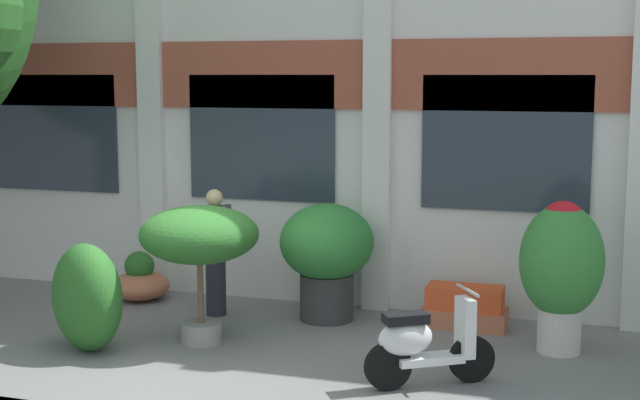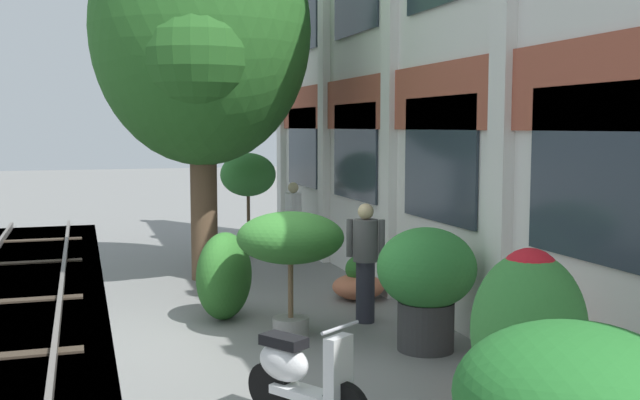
{
  "view_description": "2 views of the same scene",
  "coord_description": "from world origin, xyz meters",
  "px_view_note": "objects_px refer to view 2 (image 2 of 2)",
  "views": [
    {
      "loc": [
        4.45,
        -8.48,
        3.11
      ],
      "look_at": [
        1.43,
        0.98,
        1.7
      ],
      "focal_mm": 50.0,
      "sensor_mm": 36.0,
      "label": 1
    },
    {
      "loc": [
        9.18,
        -1.84,
        2.69
      ],
      "look_at": [
        0.08,
        1.08,
        1.75
      ],
      "focal_mm": 42.0,
      "sensor_mm": 36.0,
      "label": 2
    }
  ],
  "objects_px": {
    "potted_plant_fluted_column": "(528,333)",
    "resident_watching_tracks": "(293,218)",
    "resident_by_doorway": "(365,259)",
    "broadleaf_tree": "(201,37)",
    "potted_plant_terracotta_small": "(248,177)",
    "potted_plant_ribbed_drum": "(426,278)",
    "potted_plant_square_trough": "(519,373)",
    "potted_plant_low_pan": "(290,241)",
    "topiary_hedge": "(224,276)",
    "scooter_near_curb": "(300,375)",
    "potted_plant_wide_bowl": "(358,283)"
  },
  "relations": [
    {
      "from": "resident_by_doorway",
      "to": "potted_plant_fluted_column",
      "type": "bearing_deg",
      "value": 23.11
    },
    {
      "from": "potted_plant_wide_bowl",
      "to": "potted_plant_terracotta_small",
      "type": "bearing_deg",
      "value": -170.62
    },
    {
      "from": "broadleaf_tree",
      "to": "potted_plant_fluted_column",
      "type": "xyz_separation_m",
      "value": [
        7.95,
        1.37,
        -3.2
      ]
    },
    {
      "from": "potted_plant_square_trough",
      "to": "resident_by_doorway",
      "type": "xyz_separation_m",
      "value": [
        -3.17,
        -0.42,
        0.64
      ]
    },
    {
      "from": "potted_plant_square_trough",
      "to": "potted_plant_fluted_column",
      "type": "bearing_deg",
      "value": -30.55
    },
    {
      "from": "potted_plant_square_trough",
      "to": "topiary_hedge",
      "type": "relative_size",
      "value": 0.85
    },
    {
      "from": "broadleaf_tree",
      "to": "potted_plant_fluted_column",
      "type": "distance_m",
      "value": 8.68
    },
    {
      "from": "potted_plant_low_pan",
      "to": "resident_watching_tracks",
      "type": "xyz_separation_m",
      "value": [
        -5.53,
        1.59,
        -0.4
      ]
    },
    {
      "from": "potted_plant_terracotta_small",
      "to": "potted_plant_ribbed_drum",
      "type": "bearing_deg",
      "value": 4.5
    },
    {
      "from": "potted_plant_square_trough",
      "to": "resident_watching_tracks",
      "type": "xyz_separation_m",
      "value": [
        -8.36,
        0.02,
        0.59
      ]
    },
    {
      "from": "scooter_near_curb",
      "to": "topiary_hedge",
      "type": "height_order",
      "value": "topiary_hedge"
    },
    {
      "from": "potted_plant_ribbed_drum",
      "to": "potted_plant_square_trough",
      "type": "bearing_deg",
      "value": 6.31
    },
    {
      "from": "resident_by_doorway",
      "to": "broadleaf_tree",
      "type": "bearing_deg",
      "value": -128.95
    },
    {
      "from": "potted_plant_terracotta_small",
      "to": "potted_plant_ribbed_drum",
      "type": "relative_size",
      "value": 1.44
    },
    {
      "from": "scooter_near_curb",
      "to": "resident_watching_tracks",
      "type": "relative_size",
      "value": 0.77
    },
    {
      "from": "potted_plant_low_pan",
      "to": "potted_plant_fluted_column",
      "type": "relative_size",
      "value": 0.94
    },
    {
      "from": "potted_plant_low_pan",
      "to": "potted_plant_wide_bowl",
      "type": "relative_size",
      "value": 1.97
    },
    {
      "from": "potted_plant_low_pan",
      "to": "resident_by_doorway",
      "type": "bearing_deg",
      "value": 105.96
    },
    {
      "from": "potted_plant_low_pan",
      "to": "potted_plant_terracotta_small",
      "type": "xyz_separation_m",
      "value": [
        -6.22,
        0.81,
        0.4
      ]
    },
    {
      "from": "resident_by_doorway",
      "to": "scooter_near_curb",
      "type": "bearing_deg",
      "value": -4.0
    },
    {
      "from": "potted_plant_ribbed_drum",
      "to": "resident_watching_tracks",
      "type": "xyz_separation_m",
      "value": [
        -6.63,
        0.21,
        -0.05
      ]
    },
    {
      "from": "potted_plant_low_pan",
      "to": "potted_plant_terracotta_small",
      "type": "relative_size",
      "value": 0.75
    },
    {
      "from": "broadleaf_tree",
      "to": "scooter_near_curb",
      "type": "xyz_separation_m",
      "value": [
        6.72,
        -0.2,
        -3.79
      ]
    },
    {
      "from": "resident_watching_tracks",
      "to": "potted_plant_square_trough",
      "type": "bearing_deg",
      "value": 111.53
    },
    {
      "from": "potted_plant_fluted_column",
      "to": "potted_plant_wide_bowl",
      "type": "distance_m",
      "value": 5.76
    },
    {
      "from": "potted_plant_fluted_column",
      "to": "topiary_hedge",
      "type": "relative_size",
      "value": 1.4
    },
    {
      "from": "potted_plant_ribbed_drum",
      "to": "scooter_near_curb",
      "type": "bearing_deg",
      "value": -51.12
    },
    {
      "from": "scooter_near_curb",
      "to": "resident_watching_tracks",
      "type": "distance_m",
      "value": 8.61
    },
    {
      "from": "potted_plant_fluted_column",
      "to": "potted_plant_low_pan",
      "type": "bearing_deg",
      "value": -167.44
    },
    {
      "from": "potted_plant_terracotta_small",
      "to": "potted_plant_ribbed_drum",
      "type": "xyz_separation_m",
      "value": [
        7.33,
        0.58,
        -0.74
      ]
    },
    {
      "from": "broadleaf_tree",
      "to": "potted_plant_wide_bowl",
      "type": "distance_m",
      "value": 5.02
    },
    {
      "from": "potted_plant_ribbed_drum",
      "to": "resident_by_doorway",
      "type": "xyz_separation_m",
      "value": [
        -1.44,
        -0.23,
        -0.0
      ]
    },
    {
      "from": "broadleaf_tree",
      "to": "potted_plant_square_trough",
      "type": "distance_m",
      "value": 8.14
    },
    {
      "from": "potted_plant_wide_bowl",
      "to": "resident_by_doorway",
      "type": "xyz_separation_m",
      "value": [
        1.34,
        -0.4,
        0.63
      ]
    },
    {
      "from": "potted_plant_terracotta_small",
      "to": "potted_plant_ribbed_drum",
      "type": "distance_m",
      "value": 7.39
    },
    {
      "from": "potted_plant_wide_bowl",
      "to": "potted_plant_square_trough",
      "type": "xyz_separation_m",
      "value": [
        4.5,
        0.02,
        -0.01
      ]
    },
    {
      "from": "potted_plant_fluted_column",
      "to": "broadleaf_tree",
      "type": "bearing_deg",
      "value": -170.2
    },
    {
      "from": "potted_plant_fluted_column",
      "to": "topiary_hedge",
      "type": "distance_m",
      "value": 5.34
    },
    {
      "from": "broadleaf_tree",
      "to": "resident_watching_tracks",
      "type": "distance_m",
      "value": 4.28
    },
    {
      "from": "potted_plant_fluted_column",
      "to": "potted_plant_wide_bowl",
      "type": "relative_size",
      "value": 2.11
    },
    {
      "from": "potted_plant_square_trough",
      "to": "scooter_near_curb",
      "type": "bearing_deg",
      "value": -91.73
    },
    {
      "from": "potted_plant_square_trough",
      "to": "potted_plant_ribbed_drum",
      "type": "bearing_deg",
      "value": -173.69
    },
    {
      "from": "broadleaf_tree",
      "to": "resident_watching_tracks",
      "type": "bearing_deg",
      "value": 127.18
    },
    {
      "from": "potted_plant_terracotta_small",
      "to": "resident_watching_tracks",
      "type": "distance_m",
      "value": 1.32
    },
    {
      "from": "potted_plant_wide_bowl",
      "to": "potted_plant_ribbed_drum",
      "type": "distance_m",
      "value": 2.85
    },
    {
      "from": "potted_plant_fluted_column",
      "to": "resident_watching_tracks",
      "type": "xyz_separation_m",
      "value": [
        -9.52,
        0.7,
        -0.19
      ]
    },
    {
      "from": "potted_plant_low_pan",
      "to": "potted_plant_wide_bowl",
      "type": "distance_m",
      "value": 2.48
    },
    {
      "from": "potted_plant_fluted_column",
      "to": "scooter_near_curb",
      "type": "xyz_separation_m",
      "value": [
        -1.23,
        -1.57,
        -0.58
      ]
    },
    {
      "from": "potted_plant_fluted_column",
      "to": "potted_plant_square_trough",
      "type": "relative_size",
      "value": 1.66
    },
    {
      "from": "potted_plant_fluted_column",
      "to": "potted_plant_ribbed_drum",
      "type": "bearing_deg",
      "value": 170.31
    }
  ]
}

